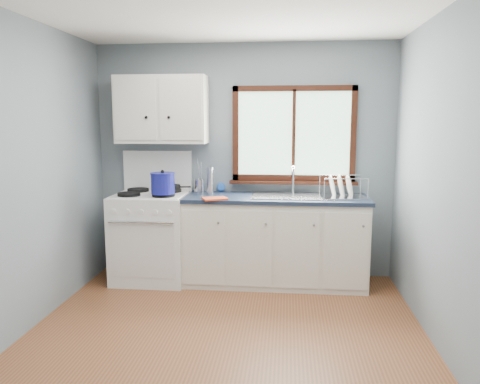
# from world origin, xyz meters

# --- Properties ---
(floor) EXTENTS (3.20, 3.60, 0.02)m
(floor) POSITION_xyz_m (0.00, 0.00, -0.01)
(floor) COLOR brown
(floor) RESTS_ON ground
(wall_back) EXTENTS (3.20, 0.02, 2.50)m
(wall_back) POSITION_xyz_m (0.00, 1.81, 1.25)
(wall_back) COLOR slate
(wall_back) RESTS_ON ground
(wall_front) EXTENTS (3.20, 0.02, 2.50)m
(wall_front) POSITION_xyz_m (0.00, -1.81, 1.25)
(wall_front) COLOR slate
(wall_front) RESTS_ON ground
(wall_left) EXTENTS (0.02, 3.60, 2.50)m
(wall_left) POSITION_xyz_m (-1.61, 0.00, 1.25)
(wall_left) COLOR slate
(wall_left) RESTS_ON ground
(wall_right) EXTENTS (0.02, 3.60, 2.50)m
(wall_right) POSITION_xyz_m (1.61, 0.00, 1.25)
(wall_right) COLOR slate
(wall_right) RESTS_ON ground
(gas_range) EXTENTS (0.76, 0.69, 1.36)m
(gas_range) POSITION_xyz_m (-0.95, 1.47, 0.49)
(gas_range) COLOR white
(gas_range) RESTS_ON floor
(base_cabinets) EXTENTS (1.85, 0.60, 0.88)m
(base_cabinets) POSITION_xyz_m (0.36, 1.49, 0.41)
(base_cabinets) COLOR silver
(base_cabinets) RESTS_ON floor
(countertop) EXTENTS (1.89, 0.64, 0.04)m
(countertop) POSITION_xyz_m (0.36, 1.49, 0.90)
(countertop) COLOR black
(countertop) RESTS_ON base_cabinets
(sink) EXTENTS (0.84, 0.46, 0.44)m
(sink) POSITION_xyz_m (0.54, 1.49, 0.86)
(sink) COLOR silver
(sink) RESTS_ON countertop
(window) EXTENTS (1.36, 0.10, 1.03)m
(window) POSITION_xyz_m (0.54, 1.77, 1.48)
(window) COLOR #9EC6A8
(window) RESTS_ON wall_back
(upper_cabinets) EXTENTS (0.95, 0.35, 0.70)m
(upper_cabinets) POSITION_xyz_m (-0.85, 1.63, 1.80)
(upper_cabinets) COLOR silver
(upper_cabinets) RESTS_ON wall_back
(skillet) EXTENTS (0.35, 0.26, 0.04)m
(skillet) POSITION_xyz_m (-0.77, 1.61, 0.98)
(skillet) COLOR black
(skillet) RESTS_ON gas_range
(stockpot) EXTENTS (0.32, 0.32, 0.24)m
(stockpot) POSITION_xyz_m (-0.77, 1.30, 1.07)
(stockpot) COLOR navy
(stockpot) RESTS_ON gas_range
(utensil_crock) EXTENTS (0.12, 0.12, 0.36)m
(utensil_crock) POSITION_xyz_m (-0.47, 1.69, 0.99)
(utensil_crock) COLOR silver
(utensil_crock) RESTS_ON countertop
(thermos) EXTENTS (0.07, 0.07, 0.29)m
(thermos) POSITION_xyz_m (-0.33, 1.56, 1.06)
(thermos) COLOR silver
(thermos) RESTS_ON countertop
(soap_bottle) EXTENTS (0.11, 0.11, 0.25)m
(soap_bottle) POSITION_xyz_m (-0.24, 1.75, 1.04)
(soap_bottle) COLOR blue
(soap_bottle) RESTS_ON countertop
(dish_towel) EXTENTS (0.28, 0.25, 0.02)m
(dish_towel) POSITION_xyz_m (-0.23, 1.24, 0.93)
(dish_towel) COLOR #D44B27
(dish_towel) RESTS_ON countertop
(dish_rack) EXTENTS (0.47, 0.37, 0.23)m
(dish_rack) POSITION_xyz_m (1.02, 1.47, 0.98)
(dish_rack) COLOR silver
(dish_rack) RESTS_ON countertop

